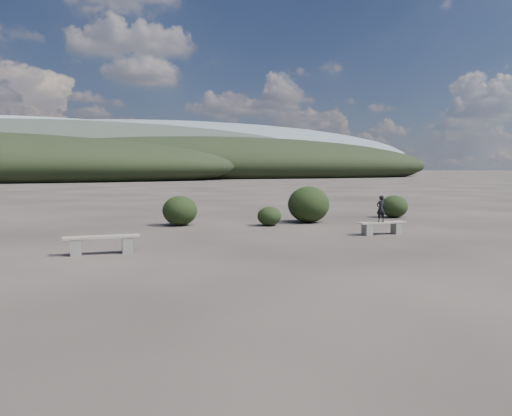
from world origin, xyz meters
name	(u,v)px	position (x,y,z in m)	size (l,w,h in m)	color
ground	(339,269)	(0.00, 0.00, 0.00)	(1200.00, 1200.00, 0.00)	#2C2622
bench_left	(102,243)	(-4.61, 3.94, 0.29)	(1.91, 0.53, 0.47)	gray
bench_right	(382,227)	(4.37, 4.39, 0.26)	(1.72, 0.43, 0.43)	gray
seated_person	(381,209)	(4.31, 4.39, 0.87)	(0.32, 0.21, 0.88)	black
shrub_b	(180,211)	(-1.20, 9.61, 0.57)	(1.34, 1.34, 1.15)	black
shrub_c	(269,216)	(1.96, 8.20, 0.37)	(0.92, 0.92, 0.74)	black
shrub_d	(309,204)	(3.91, 8.68, 0.74)	(1.69, 1.69, 1.48)	black
shrub_e	(394,206)	(8.46, 9.03, 0.50)	(1.20, 1.20, 1.00)	black
mountain_ridges	(48,156)	(-7.48, 339.06, 10.84)	(500.00, 400.00, 56.00)	black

